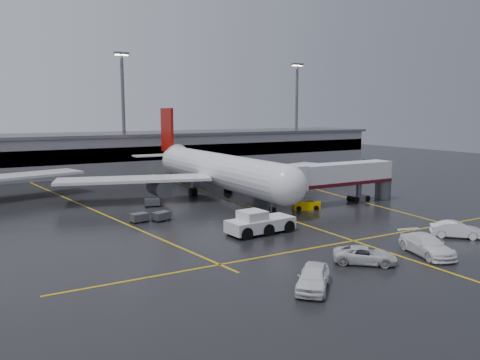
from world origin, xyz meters
TOP-DOWN VIEW (x-y plane):
  - ground at (0.00, 0.00)m, footprint 220.00×220.00m
  - apron_line_centre at (0.00, 0.00)m, footprint 0.25×90.00m
  - apron_line_stop at (0.00, -22.00)m, footprint 60.00×0.25m
  - apron_line_left at (-20.00, 10.00)m, footprint 9.99×69.35m
  - apron_line_right at (18.00, 10.00)m, footprint 7.57×69.64m
  - terminal at (0.00, 47.93)m, footprint 122.00×19.00m
  - light_mast_mid at (-5.00, 42.00)m, footprint 3.00×1.20m
  - light_mast_right at (40.00, 42.00)m, footprint 3.00×1.20m
  - main_airliner at (0.00, 9.70)m, footprint 48.80×45.60m
  - jet_bridge at (11.87, -6.00)m, footprint 19.90×3.40m
  - pushback_tractor at (-6.85, -14.57)m, footprint 7.82×3.76m
  - belt_loader at (5.62, -6.80)m, footprint 3.92×2.79m
  - service_van_a at (-4.35, -28.00)m, footprint 5.79×5.44m
  - service_van_b at (2.42, -29.00)m, footprint 4.30×6.91m
  - service_van_c at (10.31, -26.39)m, footprint 4.92×4.89m
  - service_van_d at (-12.11, -30.57)m, footprint 5.38×5.37m
  - baggage_cart_a at (-13.92, -3.49)m, footprint 2.33×1.92m
  - baggage_cart_b at (-16.48, -2.94)m, footprint 2.19×1.61m
  - baggage_cart_c at (-11.87, 5.60)m, footprint 2.25×1.74m

SIDE VIEW (x-z plane):
  - ground at x=0.00m, z-range 0.00..0.00m
  - apron_line_centre at x=0.00m, z-range 0.00..0.02m
  - apron_line_stop at x=0.00m, z-range 0.00..0.02m
  - apron_line_left at x=-20.00m, z-range 0.00..0.02m
  - apron_line_right at x=18.00m, z-range 0.00..0.02m
  - belt_loader at x=5.62m, z-range -0.58..1.71m
  - baggage_cart_a at x=-13.92m, z-range 0.07..1.19m
  - baggage_cart_b at x=-16.48m, z-range 0.07..1.19m
  - baggage_cart_c at x=-11.87m, z-range 0.07..1.19m
  - service_van_a at x=-4.35m, z-range 0.00..1.52m
  - service_van_c at x=10.31m, z-range 0.00..1.69m
  - service_van_d at x=-12.11m, z-range 0.00..1.85m
  - service_van_b at x=2.42m, z-range 0.00..1.87m
  - pushback_tractor at x=-6.85m, z-range -0.28..2.44m
  - jet_bridge at x=11.87m, z-range 0.91..6.96m
  - main_airliner at x=0.00m, z-range -2.84..11.26m
  - terminal at x=0.00m, z-range 0.02..8.62m
  - light_mast_mid at x=-5.00m, z-range 1.75..27.20m
  - light_mast_right at x=40.00m, z-range 1.75..27.20m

